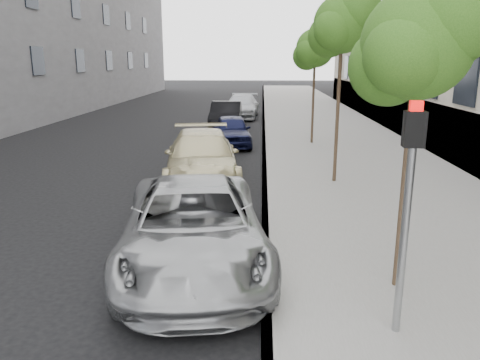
# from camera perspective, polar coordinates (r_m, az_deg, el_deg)

# --- Properties ---
(ground) EXTENTS (160.00, 160.00, 0.00)m
(ground) POSITION_cam_1_polar(r_m,az_deg,el_deg) (6.47, -7.80, -19.04)
(ground) COLOR black
(ground) RESTS_ON ground
(sidewalk) EXTENTS (6.40, 72.00, 0.14)m
(sidewalk) POSITION_cam_1_polar(r_m,az_deg,el_deg) (29.68, 8.99, 7.53)
(sidewalk) COLOR gray
(sidewalk) RESTS_ON ground
(curb) EXTENTS (0.15, 72.00, 0.14)m
(curb) POSITION_cam_1_polar(r_m,az_deg,el_deg) (29.50, 2.89, 7.65)
(curb) COLOR #9E9B93
(curb) RESTS_ON ground
(tree_near) EXTENTS (1.85, 1.65, 4.54)m
(tree_near) POSITION_cam_1_polar(r_m,az_deg,el_deg) (7.13, 20.99, 15.27)
(tree_near) COLOR #38281C
(tree_near) RESTS_ON sidewalk
(tree_mid) EXTENTS (1.85, 1.65, 5.26)m
(tree_mid) POSITION_cam_1_polar(r_m,az_deg,el_deg) (13.50, 12.47, 18.08)
(tree_mid) COLOR #38281C
(tree_mid) RESTS_ON sidewalk
(tree_far) EXTENTS (1.86, 1.66, 4.80)m
(tree_far) POSITION_cam_1_polar(r_m,az_deg,el_deg) (19.92, 9.23, 15.60)
(tree_far) COLOR #38281C
(tree_far) RESTS_ON sidewalk
(signal_pole) EXTENTS (0.25, 0.20, 2.96)m
(signal_pole) POSITION_cam_1_polar(r_m,az_deg,el_deg) (5.98, 19.83, -1.49)
(signal_pole) COLOR #939699
(signal_pole) RESTS_ON sidewalk
(minivan) EXTENTS (3.19, 5.58, 1.47)m
(minivan) POSITION_cam_1_polar(r_m,az_deg,el_deg) (8.25, -5.72, -5.63)
(minivan) COLOR #9EA1A3
(minivan) RESTS_ON ground
(suv) EXTENTS (2.77, 5.41, 1.50)m
(suv) POSITION_cam_1_polar(r_m,az_deg,el_deg) (13.88, -4.68, 2.75)
(suv) COLOR beige
(suv) RESTS_ON ground
(sedan_blue) EXTENTS (1.94, 3.91, 1.28)m
(sedan_blue) POSITION_cam_1_polar(r_m,az_deg,el_deg) (19.98, -1.00, 6.06)
(sedan_blue) COLOR black
(sedan_blue) RESTS_ON ground
(sedan_black) EXTENTS (1.58, 4.39, 1.44)m
(sedan_black) POSITION_cam_1_polar(r_m,az_deg,el_deg) (24.63, -1.71, 7.83)
(sedan_black) COLOR black
(sedan_black) RESTS_ON ground
(sedan_rear) EXTENTS (2.25, 5.03, 1.43)m
(sedan_rear) POSITION_cam_1_polar(r_m,az_deg,el_deg) (29.81, 0.21, 8.98)
(sedan_rear) COLOR #B3B6BC
(sedan_rear) RESTS_ON ground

